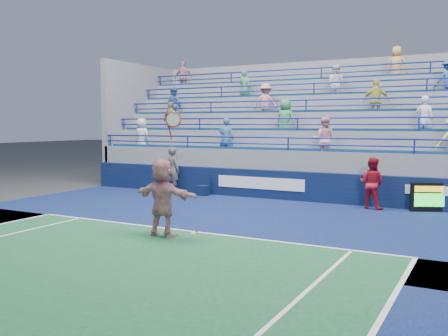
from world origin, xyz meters
The scene contains 8 objects.
ground centered at (0.00, 0.00, 0.00)m, with size 120.00×120.00×0.00m, color #333538.
sponsor_wall centered at (0.00, 6.50, 0.55)m, with size 18.00×0.32×1.10m.
bleacher_stand centered at (-0.01, 10.27, 1.55)m, with size 18.00×5.60×6.13m.
serve_speed_board centered at (5.15, 6.28, 0.48)m, with size 1.32×0.70×0.96m.
judge_chair centered at (-3.32, 5.99, 0.24)m, with size 0.46×0.46×0.75m.
tennis_player centered at (-0.52, -0.77, 1.00)m, with size 1.87×0.68×3.18m.
line_judge centered at (-4.78, 6.03, 0.96)m, with size 0.70×0.46×1.93m, color #141B39.
ball_girl centered at (3.29, 5.94, 0.88)m, with size 0.85×0.66×1.75m, color #A41222.
Camera 1 is at (6.76, -11.07, 2.85)m, focal length 40.00 mm.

